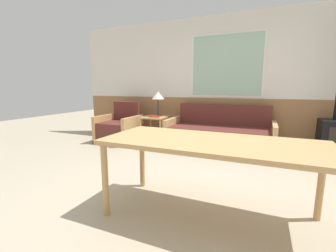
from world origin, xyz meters
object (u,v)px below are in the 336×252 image
Objects in this scene: dining_table at (212,148)px; armchair at (119,130)px; side_table at (155,121)px; table_lamp at (158,96)px; wood_stove at (336,127)px; couch at (219,136)px.

armchair is at bearing 139.59° from dining_table.
side_table is 1.08× the size of table_lamp.
armchair is 4.15m from wood_stove.
couch is 1.03× the size of dining_table.
side_table is at bearing 126.26° from dining_table.
wood_stove reaches higher than dining_table.
dining_table is 0.80× the size of wood_stove.
couch is 2.30× the size of armchair.
armchair is 0.45× the size of dining_table.
wood_stove reaches higher than armchair.
side_table is at bearing -177.34° from wood_stove.
couch is 1.42m from side_table.
wood_stove is at bearing 4.46° from couch.
couch is 2.21m from armchair.
couch is at bearing -3.65° from table_lamp.
armchair is 1.51× the size of side_table.
dining_table is (2.57, -2.19, 0.40)m from armchair.
table_lamp reaches higher than dining_table.
table_lamp is 3.33m from wood_stove.
wood_stove is (1.93, 0.15, 0.30)m from couch.
dining_table is at bearing -81.24° from couch.
table_lamp is 0.27× the size of dining_table.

